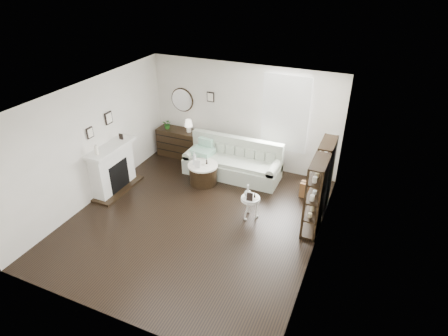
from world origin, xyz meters
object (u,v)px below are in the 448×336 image
at_px(pedestal_table, 251,199).
at_px(dresser, 179,143).
at_px(sofa, 233,164).
at_px(drum_table, 203,174).

bearing_deg(pedestal_table, dresser, 145.67).
xyz_separation_m(dresser, pedestal_table, (2.82, -1.93, 0.06)).
xyz_separation_m(sofa, pedestal_table, (1.03, -1.53, 0.14)).
height_order(dresser, drum_table, dresser).
relative_size(drum_table, pedestal_table, 1.49).
relative_size(sofa, pedestal_table, 4.91).
bearing_deg(sofa, drum_table, -127.36).
bearing_deg(dresser, pedestal_table, -34.33).
relative_size(dresser, pedestal_table, 2.36).
distance_m(drum_table, pedestal_table, 1.77).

